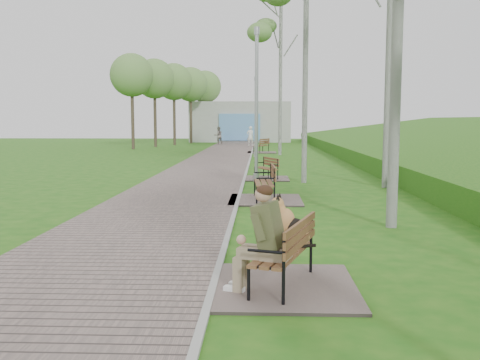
# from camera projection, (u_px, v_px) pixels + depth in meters

# --- Properties ---
(walkway) EXTENTS (3.50, 67.00, 0.04)m
(walkway) POSITION_uv_depth(u_px,v_px,m) (212.00, 166.00, 25.47)
(walkway) COLOR #645651
(walkway) RESTS_ON ground
(kerb) EXTENTS (0.10, 67.00, 0.05)m
(kerb) POSITION_uv_depth(u_px,v_px,m) (248.00, 166.00, 25.40)
(kerb) COLOR #999993
(kerb) RESTS_ON ground
(building_north) EXTENTS (10.00, 5.20, 4.00)m
(building_north) POSITION_uv_depth(u_px,v_px,m) (241.00, 122.00, 54.51)
(building_north) COLOR #9E9E99
(building_north) RESTS_ON ground
(bench_main) EXTENTS (1.83, 2.03, 1.59)m
(bench_main) POSITION_uv_depth(u_px,v_px,m) (278.00, 255.00, 6.84)
(bench_main) COLOR #645651
(bench_main) RESTS_ON ground
(bench_second) EXTENTS (1.94, 2.16, 1.19)m
(bench_second) POSITION_uv_depth(u_px,v_px,m) (264.00, 192.00, 14.45)
(bench_second) COLOR #645651
(bench_second) RESTS_ON ground
(bench_third) EXTENTS (1.61, 1.78, 0.99)m
(bench_third) POSITION_uv_depth(u_px,v_px,m) (266.00, 174.00, 19.76)
(bench_third) COLOR #645651
(bench_third) RESTS_ON ground
(bench_far) EXTENTS (1.92, 2.13, 1.18)m
(bench_far) POSITION_uv_depth(u_px,v_px,m) (261.00, 149.00, 35.82)
(bench_far) COLOR #645651
(bench_far) RESTS_ON ground
(lamp_post_second) EXTENTS (0.21, 0.21, 5.35)m
(lamp_post_second) POSITION_uv_depth(u_px,v_px,m) (257.00, 111.00, 18.62)
(lamp_post_second) COLOR #9A9CA2
(lamp_post_second) RESTS_ON ground
(lamp_post_third) EXTENTS (0.18, 0.18, 4.69)m
(lamp_post_third) POSITION_uv_depth(u_px,v_px,m) (255.00, 120.00, 31.33)
(lamp_post_third) COLOR #9A9CA2
(lamp_post_third) RESTS_ON ground
(lamp_post_far) EXTENTS (0.18, 0.18, 4.65)m
(lamp_post_far) POSITION_uv_depth(u_px,v_px,m) (256.00, 120.00, 44.69)
(lamp_post_far) COLOR #9A9CA2
(lamp_post_far) RESTS_ON ground
(pedestrian_near) EXTENTS (0.69, 0.54, 1.68)m
(pedestrian_near) POSITION_uv_depth(u_px,v_px,m) (250.00, 136.00, 44.67)
(pedestrian_near) COLOR silver
(pedestrian_near) RESTS_ON ground
(pedestrian_far) EXTENTS (0.95, 0.86, 1.60)m
(pedestrian_far) POSITION_uv_depth(u_px,v_px,m) (218.00, 136.00, 47.66)
(pedestrian_far) COLOR gray
(pedestrian_far) RESTS_ON ground
(birch_far_b) EXTENTS (2.75, 2.75, 10.76)m
(birch_far_b) POSITION_uv_depth(u_px,v_px,m) (281.00, 17.00, 32.51)
(birch_far_b) COLOR silver
(birch_far_b) RESTS_ON ground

